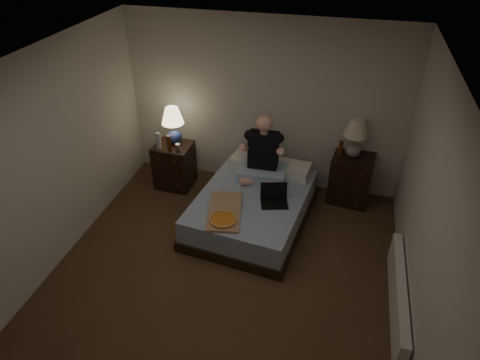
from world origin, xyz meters
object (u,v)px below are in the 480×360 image
(lamp_left, at_px, (173,126))
(water_bottle, at_px, (159,141))
(beer_bottle_right, at_px, (341,149))
(laptop, at_px, (275,197))
(nightstand_left, at_px, (174,165))
(pizza_box, at_px, (223,220))
(lamp_right, at_px, (355,138))
(person, at_px, (263,149))
(radiator, at_px, (398,296))
(soda_can, at_px, (178,147))
(bed, at_px, (252,208))
(nightstand_right, at_px, (351,178))
(beer_bottle_left, at_px, (169,143))

(lamp_left, distance_m, water_bottle, 0.30)
(beer_bottle_right, bearing_deg, water_bottle, -171.63)
(beer_bottle_right, height_order, laptop, beer_bottle_right)
(beer_bottle_right, bearing_deg, nightstand_left, -174.31)
(pizza_box, bearing_deg, lamp_right, 35.61)
(person, height_order, laptop, person)
(pizza_box, relative_size, radiator, 0.47)
(lamp_right, relative_size, water_bottle, 2.24)
(soda_can, xyz_separation_m, pizza_box, (1.00, -1.12, -0.25))
(bed, bearing_deg, nightstand_right, 41.90)
(water_bottle, distance_m, beer_bottle_left, 0.16)
(nightstand_right, height_order, pizza_box, nightstand_right)
(radiator, bearing_deg, lamp_right, 107.84)
(lamp_right, bearing_deg, beer_bottle_left, -170.70)
(lamp_left, xyz_separation_m, beer_bottle_right, (2.38, 0.16, -0.13))
(lamp_right, relative_size, laptop, 1.65)
(beer_bottle_left, bearing_deg, nightstand_left, 96.82)
(bed, xyz_separation_m, water_bottle, (-1.49, 0.45, 0.59))
(lamp_left, distance_m, beer_bottle_right, 2.39)
(bed, bearing_deg, person, 92.67)
(nightstand_right, height_order, person, person)
(person, distance_m, radiator, 2.45)
(beer_bottle_right, distance_m, person, 1.09)
(water_bottle, xyz_separation_m, laptop, (1.80, -0.58, -0.25))
(nightstand_right, xyz_separation_m, beer_bottle_left, (-2.57, -0.42, 0.44))
(beer_bottle_left, xyz_separation_m, radiator, (3.16, -1.52, -0.60))
(person, xyz_separation_m, laptop, (0.28, -0.56, -0.34))
(lamp_left, height_order, person, person)
(person, xyz_separation_m, pizza_box, (-0.25, -1.08, -0.43))
(bed, distance_m, soda_can, 1.40)
(soda_can, xyz_separation_m, beer_bottle_right, (2.26, 0.35, 0.10))
(nightstand_right, height_order, lamp_right, lamp_right)
(nightstand_right, bearing_deg, bed, -138.18)
(lamp_right, distance_m, radiator, 2.18)
(beer_bottle_left, bearing_deg, beer_bottle_right, 9.06)
(beer_bottle_right, distance_m, pizza_box, 1.97)
(beer_bottle_right, distance_m, radiator, 2.15)
(beer_bottle_left, bearing_deg, laptop, -19.41)
(nightstand_left, xyz_separation_m, soda_can, (0.13, -0.11, 0.39))
(lamp_right, relative_size, soda_can, 5.60)
(lamp_left, xyz_separation_m, beer_bottle_left, (0.01, -0.22, -0.17))
(lamp_left, bearing_deg, bed, -26.54)
(lamp_left, height_order, lamp_right, lamp_right)
(bed, distance_m, lamp_right, 1.68)
(radiator, bearing_deg, laptop, 148.26)
(bed, xyz_separation_m, soda_can, (-1.21, 0.47, 0.52))
(nightstand_left, distance_m, water_bottle, 0.51)
(laptop, height_order, pizza_box, laptop)
(beer_bottle_left, xyz_separation_m, beer_bottle_right, (2.37, 0.38, 0.03))
(nightstand_right, relative_size, beer_bottle_right, 3.14)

